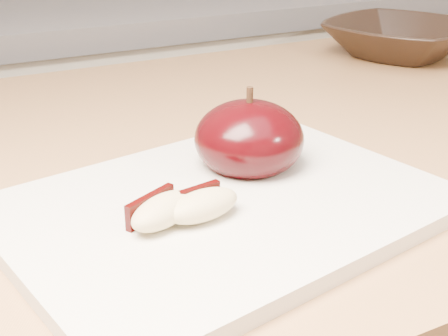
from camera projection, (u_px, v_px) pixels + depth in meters
name	position (u px, v px, depth m)	size (l,w,h in m)	color
back_cabinet	(64.00, 220.00, 1.35)	(2.40, 0.62, 0.94)	silver
cutting_board	(224.00, 206.00, 0.47)	(0.32, 0.23, 0.01)	silver
apple_half	(249.00, 139.00, 0.51)	(0.11, 0.11, 0.08)	black
apple_wedge_a	(162.00, 210.00, 0.43)	(0.06, 0.05, 0.02)	#D4BE87
apple_wedge_b	(201.00, 205.00, 0.43)	(0.06, 0.04, 0.02)	#D4BE87
bowl	(400.00, 39.00, 0.91)	(0.21, 0.21, 0.05)	black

